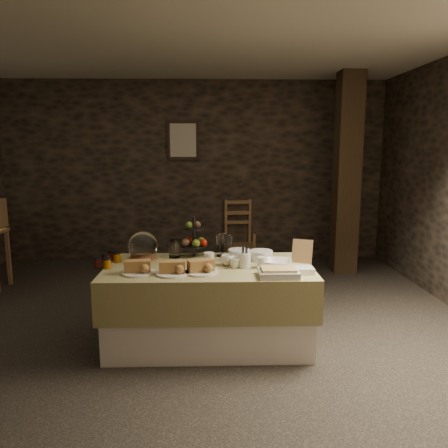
{
  "coord_description": "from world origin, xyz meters",
  "views": [
    {
      "loc": [
        0.26,
        -3.91,
        1.64
      ],
      "look_at": [
        0.38,
        0.2,
        0.92
      ],
      "focal_mm": 35.0,
      "sensor_mm": 36.0,
      "label": 1
    }
  ],
  "objects_px": {
    "buffet_table": "(209,299)",
    "chair": "(239,234)",
    "timber_column": "(347,174)",
    "fruit_stand": "(194,241)"
  },
  "relations": [
    {
      "from": "buffet_table",
      "to": "chair",
      "type": "xyz_separation_m",
      "value": [
        0.43,
        2.74,
        0.01
      ]
    },
    {
      "from": "timber_column",
      "to": "fruit_stand",
      "type": "bearing_deg",
      "value": -136.32
    },
    {
      "from": "buffet_table",
      "to": "fruit_stand",
      "type": "relative_size",
      "value": 4.76
    },
    {
      "from": "buffet_table",
      "to": "fruit_stand",
      "type": "bearing_deg",
      "value": 111.33
    },
    {
      "from": "chair",
      "to": "fruit_stand",
      "type": "relative_size",
      "value": 1.95
    },
    {
      "from": "buffet_table",
      "to": "timber_column",
      "type": "relative_size",
      "value": 0.66
    },
    {
      "from": "chair",
      "to": "timber_column",
      "type": "distance_m",
      "value": 1.73
    },
    {
      "from": "buffet_table",
      "to": "chair",
      "type": "bearing_deg",
      "value": 81.12
    },
    {
      "from": "buffet_table",
      "to": "timber_column",
      "type": "height_order",
      "value": "timber_column"
    },
    {
      "from": "fruit_stand",
      "to": "buffet_table",
      "type": "bearing_deg",
      "value": -68.67
    }
  ]
}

